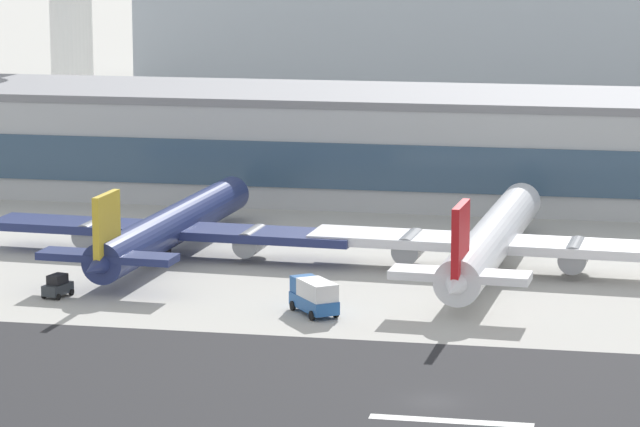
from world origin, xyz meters
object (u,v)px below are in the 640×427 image
object	(u,v)px
service_baggage_tug_1	(58,286)
terminal_building	(388,144)
distant_hotel_block	(472,4)
airliner_gold_tail_gate_0	(168,229)
airliner_red_tail_gate_1	(490,242)
service_box_truck_0	(314,295)

from	to	relation	value
service_baggage_tug_1	terminal_building	bearing A→B (deg)	174.67
distant_hotel_block	service_baggage_tug_1	xyz separation A→B (m)	(-18.61, -200.69, -16.45)
terminal_building	distant_hotel_block	xyz separation A→B (m)	(-3.79, 138.40, 10.64)
airliner_gold_tail_gate_0	service_baggage_tug_1	xyz separation A→B (m)	(-5.30, -19.65, -2.08)
airliner_red_tail_gate_1	terminal_building	bearing A→B (deg)	25.01
airliner_red_tail_gate_1	service_baggage_tug_1	distance (m)	43.93
terminal_building	airliner_gold_tail_gate_0	bearing A→B (deg)	-111.86
airliner_red_tail_gate_1	service_baggage_tug_1	bearing A→B (deg)	118.02
distant_hotel_block	service_baggage_tug_1	size ratio (longest dim) A/B	40.31
terminal_building	service_box_truck_0	size ratio (longest dim) A/B	33.73
terminal_building	distant_hotel_block	distance (m)	138.86
service_box_truck_0	service_baggage_tug_1	distance (m)	25.64
airliner_gold_tail_gate_0	airliner_red_tail_gate_1	bearing A→B (deg)	-88.79
airliner_gold_tail_gate_0	airliner_red_tail_gate_1	size ratio (longest dim) A/B	0.94
airliner_gold_tail_gate_0	airliner_red_tail_gate_1	world-z (taller)	airliner_red_tail_gate_1
distant_hotel_block	service_baggage_tug_1	world-z (taller)	distant_hotel_block
airliner_red_tail_gate_1	service_box_truck_0	distance (m)	24.78
terminal_building	airliner_gold_tail_gate_0	xyz separation A→B (m)	(-17.11, -42.65, -3.72)
terminal_building	airliner_red_tail_gate_1	world-z (taller)	terminal_building
distant_hotel_block	service_baggage_tug_1	distance (m)	202.22
service_baggage_tug_1	service_box_truck_0	bearing A→B (deg)	100.26
service_baggage_tug_1	airliner_gold_tail_gate_0	bearing A→B (deg)	179.36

